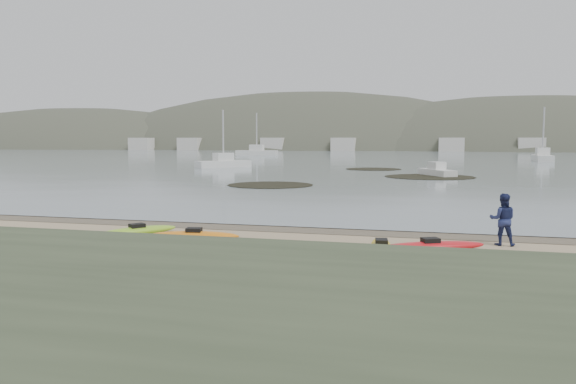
# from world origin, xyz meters

# --- Properties ---
(ground) EXTENTS (600.00, 600.00, 0.00)m
(ground) POSITION_xyz_m (0.00, 0.00, 0.00)
(ground) COLOR tan
(ground) RESTS_ON ground
(wet_sand) EXTENTS (60.00, 60.00, 0.00)m
(wet_sand) POSITION_xyz_m (0.00, -0.30, 0.00)
(wet_sand) COLOR brown
(wet_sand) RESTS_ON ground
(water) EXTENTS (1200.00, 1200.00, 0.00)m
(water) POSITION_xyz_m (0.00, 300.00, 0.01)
(water) COLOR slate
(water) RESTS_ON ground
(kayaks) EXTENTS (21.93, 10.38, 0.34)m
(kayaks) POSITION_xyz_m (-0.36, -4.73, 0.17)
(kayaks) COLOR orange
(kayaks) RESTS_ON ground
(person_east) EXTENTS (0.92, 0.73, 1.83)m
(person_east) POSITION_xyz_m (8.32, -2.01, 0.92)
(person_east) COLOR navy
(person_east) RESTS_ON ground
(kelp_mats) EXTENTS (20.02, 32.35, 0.04)m
(kelp_mats) POSITION_xyz_m (0.29, 32.86, 0.03)
(kelp_mats) COLOR black
(kelp_mats) RESTS_ON water
(moored_boats) EXTENTS (83.03, 88.24, 1.28)m
(moored_boats) POSITION_xyz_m (1.05, 83.02, 0.57)
(moored_boats) COLOR silver
(moored_boats) RESTS_ON ground
(far_hills) EXTENTS (550.00, 135.00, 80.00)m
(far_hills) POSITION_xyz_m (39.38, 193.97, -15.93)
(far_hills) COLOR #384235
(far_hills) RESTS_ON ground
(far_town) EXTENTS (199.00, 5.00, 4.00)m
(far_town) POSITION_xyz_m (6.00, 145.00, 2.00)
(far_town) COLOR beige
(far_town) RESTS_ON ground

